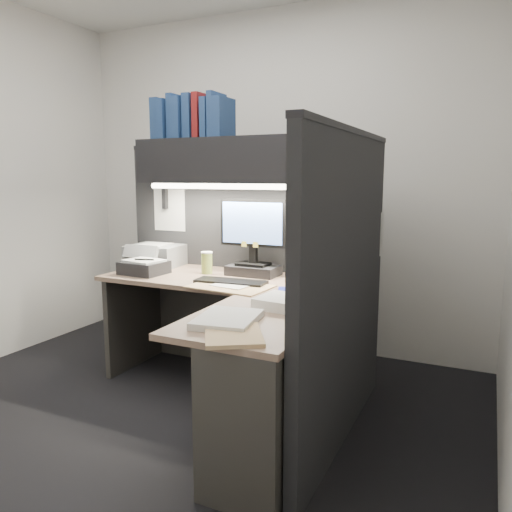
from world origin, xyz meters
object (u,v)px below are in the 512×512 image
object	(u,v)px
monitor	(253,245)
notebook_stack	(144,268)
desk	(234,354)
printer	(156,255)
telephone	(316,277)
coffee_cup	(207,263)
overhead_shelf	(245,160)
keyboard	(231,282)

from	to	relation	value
monitor	notebook_stack	xyz separation A→B (m)	(-0.70, -0.28, -0.16)
desk	printer	distance (m)	1.35
desk	monitor	xyz separation A→B (m)	(-0.22, 0.72, 0.49)
telephone	coffee_cup	world-z (taller)	coffee_cup
telephone	printer	xyz separation A→B (m)	(-1.31, 0.12, 0.04)
overhead_shelf	printer	size ratio (longest dim) A/B	4.02
coffee_cup	printer	bearing A→B (deg)	166.58
monitor	coffee_cup	distance (m)	0.35
monitor	coffee_cup	xyz separation A→B (m)	(-0.32, -0.08, -0.13)
telephone	notebook_stack	size ratio (longest dim) A/B	0.71
keyboard	notebook_stack	distance (m)	0.69
monitor	telephone	bearing A→B (deg)	-9.06
desk	notebook_stack	bearing A→B (deg)	154.62
desk	telephone	xyz separation A→B (m)	(0.25, 0.64, 0.33)
telephone	desk	bearing A→B (deg)	-111.89
coffee_cup	notebook_stack	bearing A→B (deg)	-153.34
keyboard	printer	xyz separation A→B (m)	(-0.82, 0.34, 0.07)
desk	printer	world-z (taller)	printer
overhead_shelf	coffee_cup	xyz separation A→B (m)	(-0.24, -0.12, -0.70)
desk	printer	bearing A→B (deg)	144.36
monitor	printer	bearing A→B (deg)	177.32
desk	monitor	bearing A→B (deg)	107.44
telephone	printer	world-z (taller)	printer
desk	notebook_stack	size ratio (longest dim) A/B	5.89
overhead_shelf	notebook_stack	bearing A→B (deg)	-153.50
overhead_shelf	printer	world-z (taller)	overhead_shelf
desk	overhead_shelf	size ratio (longest dim) A/B	1.10
desk	keyboard	size ratio (longest dim) A/B	3.76
keyboard	printer	world-z (taller)	printer
coffee_cup	notebook_stack	distance (m)	0.43
overhead_shelf	coffee_cup	world-z (taller)	overhead_shelf
printer	notebook_stack	world-z (taller)	printer
desk	coffee_cup	bearing A→B (deg)	130.45
keyboard	telephone	xyz separation A→B (m)	(0.49, 0.23, 0.03)
monitor	printer	xyz separation A→B (m)	(-0.83, 0.04, -0.13)
desk	printer	xyz separation A→B (m)	(-1.06, 0.76, 0.36)
monitor	notebook_stack	bearing A→B (deg)	-158.40
coffee_cup	notebook_stack	xyz separation A→B (m)	(-0.39, -0.19, -0.03)
overhead_shelf	monitor	distance (m)	0.57
desk	notebook_stack	distance (m)	1.08
coffee_cup	printer	distance (m)	0.53
overhead_shelf	coffee_cup	distance (m)	0.75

